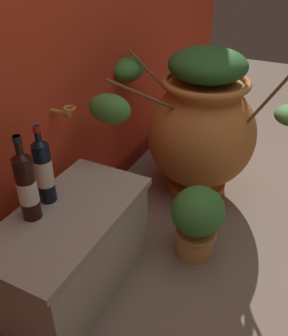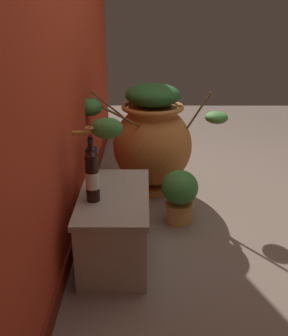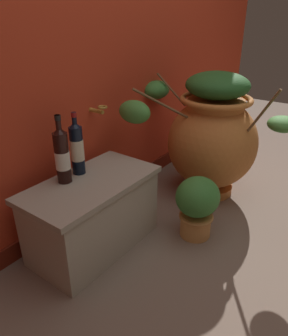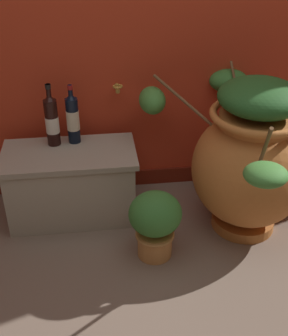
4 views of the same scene
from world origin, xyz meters
name	(u,v)px [view 2 (image 2 of 4)]	position (x,y,z in m)	size (l,w,h in m)	color
ground_plane	(241,221)	(0.00, 0.00, 0.00)	(7.00, 7.00, 0.00)	#7A6656
back_wall	(51,22)	(0.00, 1.20, 1.29)	(4.40, 0.33, 2.60)	red
terracotta_urn	(151,139)	(0.52, 0.62, 0.43)	(0.85, 1.09, 0.85)	#C17033
stone_ledge	(115,224)	(-0.41, 0.84, 0.22)	(0.73, 0.39, 0.41)	#B2A893
wine_bottle_left	(92,167)	(-0.38, 0.96, 0.55)	(0.07, 0.07, 0.33)	black
wine_bottle_middle	(92,175)	(-0.49, 0.94, 0.55)	(0.07, 0.07, 0.35)	black
potted_shrub	(180,194)	(0.00, 0.43, 0.21)	(0.26, 0.24, 0.37)	#D68E4C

